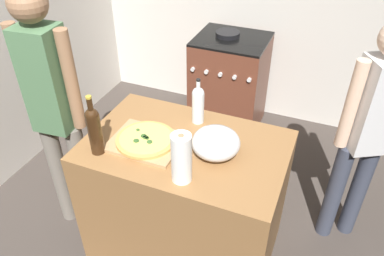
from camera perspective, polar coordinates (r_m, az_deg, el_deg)
ground_plane at (r=3.19m, az=2.38°, el=-9.44°), size 3.85×3.28×0.02m
kitchen_wall_left at (r=3.34m, az=-26.20°, el=15.80°), size 0.10×3.28×2.60m
counter at (r=2.48m, az=-0.89°, el=-10.73°), size 1.16×0.76×0.91m
cutting_board at (r=2.19m, az=-6.90°, el=-2.11°), size 0.40×0.32×0.02m
pizza at (r=2.18m, az=-6.94°, el=-1.68°), size 0.34×0.34×0.03m
mixing_bowl at (r=2.06m, az=3.61°, el=-2.24°), size 0.27×0.27×0.16m
paper_towel_roll at (r=1.87m, az=-1.60°, el=-4.55°), size 0.10×0.10×0.28m
wine_bottle_dark at (r=2.29m, az=0.92°, el=3.73°), size 0.07×0.07×0.30m
wine_bottle_green at (r=2.09m, az=-14.47°, el=-0.09°), size 0.08×0.08×0.36m
stove at (r=3.70m, az=5.60°, el=6.73°), size 0.65×0.60×0.96m
person_in_stripes at (r=2.45m, az=-20.10°, el=3.25°), size 0.40×0.22×1.74m
person_in_red at (r=2.51m, az=24.72°, el=-0.47°), size 0.33×0.27×1.58m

